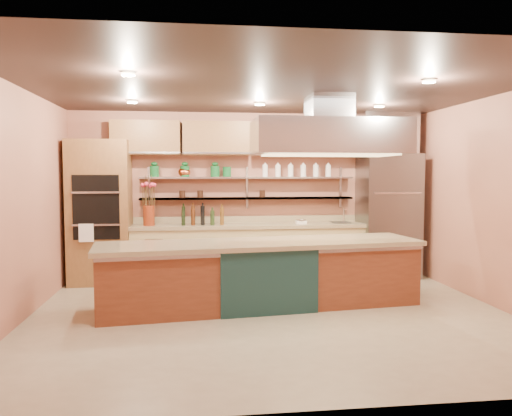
{
  "coord_description": "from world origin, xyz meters",
  "views": [
    {
      "loc": [
        -0.94,
        -6.03,
        1.77
      ],
      "look_at": [
        -0.08,
        1.0,
        1.28
      ],
      "focal_mm": 35.0,
      "sensor_mm": 36.0,
      "label": 1
    }
  ],
  "objects": [
    {
      "name": "wall_shelf_upper",
      "position": [
        -0.05,
        2.37,
        1.7
      ],
      "size": [
        3.6,
        0.26,
        0.03
      ],
      "primitive_type": "cube",
      "color": "#A5A7AB",
      "rests_on": "wall_back"
    },
    {
      "name": "floor",
      "position": [
        0.0,
        0.0,
        -0.01
      ],
      "size": [
        6.0,
        5.0,
        0.02
      ],
      "primitive_type": "cube",
      "color": "tan",
      "rests_on": "ground"
    },
    {
      "name": "wall_front",
      "position": [
        0.0,
        -2.5,
        1.4
      ],
      "size": [
        6.0,
        0.04,
        2.8
      ],
      "primitive_type": "cube",
      "color": "#A96750",
      "rests_on": "floor"
    },
    {
      "name": "kitchen_scale",
      "position": [
        0.83,
        2.15,
        0.98
      ],
      "size": [
        0.2,
        0.18,
        0.1
      ],
      "primitive_type": "cube",
      "rotation": [
        0.0,
        0.0,
        0.36
      ],
      "color": "white",
      "rests_on": "back_counter"
    },
    {
      "name": "wall_back",
      "position": [
        0.0,
        2.5,
        1.4
      ],
      "size": [
        6.0,
        0.04,
        2.8
      ],
      "primitive_type": "cube",
      "color": "#A96750",
      "rests_on": "floor"
    },
    {
      "name": "range_hood",
      "position": [
        0.83,
        0.46,
        2.25
      ],
      "size": [
        2.0,
        1.0,
        0.45
      ],
      "primitive_type": "cube",
      "color": "#A5A7AB",
      "rests_on": "ceiling"
    },
    {
      "name": "back_counter",
      "position": [
        -0.05,
        2.2,
        0.47
      ],
      "size": [
        3.84,
        0.64,
        0.93
      ],
      "primitive_type": "cube",
      "color": "tan",
      "rests_on": "floor"
    },
    {
      "name": "upper_cabinets",
      "position": [
        0.0,
        2.32,
        2.35
      ],
      "size": [
        4.6,
        0.36,
        0.55
      ],
      "primitive_type": "cube",
      "color": "brown",
      "rests_on": "wall_back"
    },
    {
      "name": "island",
      "position": [
        -0.07,
        0.46,
        0.44
      ],
      "size": [
        4.26,
        1.39,
        0.87
      ],
      "primitive_type": "cube",
      "rotation": [
        0.0,
        0.0,
        0.12
      ],
      "color": "brown",
      "rests_on": "floor"
    },
    {
      "name": "oven_stack",
      "position": [
        -2.45,
        2.18,
        1.15
      ],
      "size": [
        0.95,
        0.64,
        2.3
      ],
      "primitive_type": "cube",
      "color": "brown",
      "rests_on": "floor"
    },
    {
      "name": "wall_shelf_lower",
      "position": [
        -0.05,
        2.37,
        1.35
      ],
      "size": [
        3.6,
        0.26,
        0.03
      ],
      "primitive_type": "cube",
      "color": "#A5A7AB",
      "rests_on": "wall_back"
    },
    {
      "name": "ceiling_downlights",
      "position": [
        0.0,
        0.2,
        2.77
      ],
      "size": [
        4.0,
        2.8,
        0.02
      ],
      "primitive_type": "cube",
      "color": "#FFE5A5",
      "rests_on": "ceiling"
    },
    {
      "name": "bar_faucet",
      "position": [
        1.59,
        2.25,
        1.05
      ],
      "size": [
        0.04,
        0.04,
        0.24
      ],
      "primitive_type": "cylinder",
      "rotation": [
        0.0,
        0.0,
        0.19
      ],
      "color": "white",
      "rests_on": "back_counter"
    },
    {
      "name": "ceiling",
      "position": [
        0.0,
        0.0,
        2.8
      ],
      "size": [
        6.0,
        5.0,
        0.02
      ],
      "primitive_type": "cube",
      "color": "black",
      "rests_on": "wall_back"
    },
    {
      "name": "refrigerator",
      "position": [
        2.35,
        2.14,
        1.05
      ],
      "size": [
        0.95,
        0.72,
        2.1
      ],
      "primitive_type": "cube",
      "color": "slate",
      "rests_on": "floor"
    },
    {
      "name": "wall_left",
      "position": [
        -3.0,
        0.0,
        1.4
      ],
      "size": [
        0.04,
        5.0,
        2.8
      ],
      "primitive_type": "cube",
      "color": "#A96750",
      "rests_on": "floor"
    },
    {
      "name": "oil_bottle_cluster",
      "position": [
        -0.81,
        2.15,
        1.05
      ],
      "size": [
        0.77,
        0.5,
        0.24
      ],
      "primitive_type": "cube",
      "rotation": [
        0.0,
        0.0,
        0.41
      ],
      "color": "black",
      "rests_on": "back_counter"
    },
    {
      "name": "wall_right",
      "position": [
        3.0,
        0.0,
        1.4
      ],
      "size": [
        0.04,
        5.0,
        2.8
      ],
      "primitive_type": "cube",
      "color": "#A96750",
      "rests_on": "floor"
    },
    {
      "name": "flower_vase",
      "position": [
        -1.68,
        2.15,
        1.09
      ],
      "size": [
        0.2,
        0.2,
        0.32
      ],
      "primitive_type": "cylinder",
      "rotation": [
        0.0,
        0.0,
        -0.12
      ],
      "color": "maroon",
      "rests_on": "back_counter"
    },
    {
      "name": "copper_kettle",
      "position": [
        -1.12,
        2.37,
        1.79
      ],
      "size": [
        0.22,
        0.22,
        0.15
      ],
      "primitive_type": "ellipsoid",
      "rotation": [
        0.0,
        0.0,
        0.18
      ],
      "color": "#C0552C",
      "rests_on": "wall_shelf_upper"
    },
    {
      "name": "green_canister",
      "position": [
        -0.4,
        2.37,
        1.8
      ],
      "size": [
        0.14,
        0.14,
        0.16
      ],
      "primitive_type": "cylinder",
      "rotation": [
        0.0,
        0.0,
        0.03
      ],
      "color": "#104D21",
      "rests_on": "wall_shelf_upper"
    }
  ]
}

